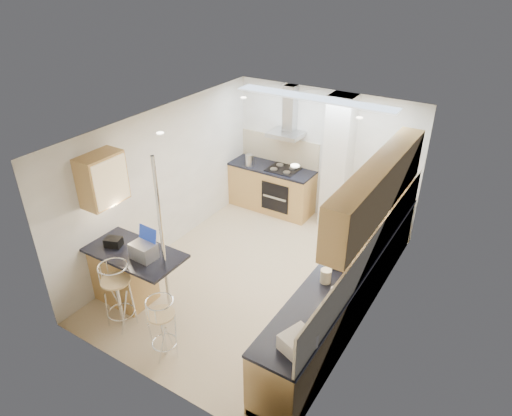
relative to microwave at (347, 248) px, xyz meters
The scene contains 16 objects.
ground 1.81m from the microwave, behind, with size 4.80×4.80×0.00m, color #CBB487.
room_shell 1.27m from the microwave, 160.96° to the left, with size 3.64×4.84×2.51m.
right_counter 0.63m from the microwave, 12.17° to the left, with size 0.63×4.40×0.92m.
back_counter 3.25m from the microwave, 138.60° to the left, with size 1.70×0.63×0.92m.
peninsula 3.01m from the microwave, 150.77° to the right, with size 1.47×0.72×0.94m.
microwave is the anchor object (origin of this frame).
laptop 2.74m from the microwave, 147.67° to the right, with size 0.33×0.25×0.23m, color #A1A3A9.
bag 3.25m from the microwave, 152.99° to the right, with size 0.23×0.17×0.12m, color black.
bar_stool_near 3.16m from the microwave, 142.56° to the right, with size 0.42×0.42×1.03m, color tan, non-canonical shape.
bar_stool_end 2.62m from the microwave, 128.78° to the right, with size 0.37×0.37×0.90m, color tan, non-canonical shape.
jar_a 1.02m from the microwave, 80.13° to the left, with size 0.12×0.12×0.19m, color beige.
jar_b 0.90m from the microwave, 77.57° to the left, with size 0.11×0.11×0.15m, color beige.
jar_c 0.63m from the microwave, 92.55° to the right, with size 0.14×0.14×0.19m, color beige.
jar_d 0.87m from the microwave, 77.31° to the right, with size 0.10×0.10×0.15m, color white.
bread_bin 1.81m from the microwave, 84.28° to the right, with size 0.27×0.35×0.18m, color beige.
kettle 3.40m from the microwave, 145.46° to the left, with size 0.16×0.16×0.23m, color #AEB0B3.
Camera 1 is at (3.10, -4.99, 4.55)m, focal length 32.00 mm.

